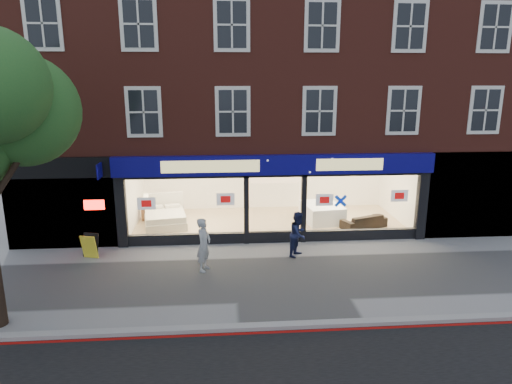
{
  "coord_description": "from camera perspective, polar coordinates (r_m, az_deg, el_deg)",
  "views": [
    {
      "loc": [
        -1.92,
        -12.8,
        5.94
      ],
      "look_at": [
        -0.74,
        2.5,
        2.07
      ],
      "focal_mm": 32.0,
      "sensor_mm": 36.0,
      "label": 1
    }
  ],
  "objects": [
    {
      "name": "pedestrian_grey",
      "position": [
        14.46,
        -6.55,
        -6.54
      ],
      "size": [
        0.6,
        0.73,
        1.71
      ],
      "primitive_type": "imported",
      "rotation": [
        0.0,
        0.0,
        1.21
      ],
      "color": "#A4A7AB",
      "rests_on": "ground"
    },
    {
      "name": "pedestrian_blue",
      "position": [
        15.59,
        5.32,
        -5.25
      ],
      "size": [
        0.91,
        0.96,
        1.55
      ],
      "primitive_type": "imported",
      "rotation": [
        0.0,
        0.0,
        0.97
      ],
      "color": "#171C40",
      "rests_on": "ground"
    },
    {
      "name": "kerb_line",
      "position": [
        11.53,
        6.09,
        -16.9
      ],
      "size": [
        60.0,
        0.1,
        0.01
      ],
      "primitive_type": "cube",
      "color": "#8C0A07",
      "rests_on": "ground"
    },
    {
      "name": "sofa",
      "position": [
        18.72,
        13.31,
        -3.55
      ],
      "size": [
        1.98,
        1.34,
        0.54
      ],
      "primitive_type": "imported",
      "rotation": [
        0.0,
        0.0,
        3.51
      ],
      "color": "black",
      "rests_on": "showroom_floor"
    },
    {
      "name": "mattress_stack",
      "position": [
        19.23,
        8.23,
        -2.55
      ],
      "size": [
        1.68,
        2.01,
        0.72
      ],
      "rotation": [
        0.0,
        0.0,
        0.14
      ],
      "color": "white",
      "rests_on": "showroom_floor"
    },
    {
      "name": "bedside_table",
      "position": [
        19.76,
        -13.49,
        -2.6
      ],
      "size": [
        0.5,
        0.5,
        0.55
      ],
      "primitive_type": "cube",
      "rotation": [
        0.0,
        0.0,
        0.11
      ],
      "color": "brown",
      "rests_on": "showroom_floor"
    },
    {
      "name": "ground",
      "position": [
        14.24,
        3.82,
        -10.53
      ],
      "size": [
        120.0,
        120.0,
        0.0
      ],
      "primitive_type": "plane",
      "color": "gray",
      "rests_on": "ground"
    },
    {
      "name": "showroom_floor",
      "position": [
        19.09,
        1.59,
        -3.82
      ],
      "size": [
        11.0,
        4.5,
        0.1
      ],
      "primitive_type": "cube",
      "color": "tan",
      "rests_on": "ground"
    },
    {
      "name": "a_board",
      "position": [
        16.44,
        -20.04,
        -6.36
      ],
      "size": [
        0.62,
        0.49,
        0.84
      ],
      "primitive_type": "cube",
      "rotation": [
        0.0,
        0.0,
        -0.29
      ],
      "color": "yellow",
      "rests_on": "ground"
    },
    {
      "name": "kerb_stone",
      "position": [
        11.68,
        5.91,
        -16.17
      ],
      "size": [
        60.0,
        0.25,
        0.12
      ],
      "primitive_type": "cube",
      "color": "gray",
      "rests_on": "ground"
    },
    {
      "name": "building",
      "position": [
        19.84,
        1.15,
        16.26
      ],
      "size": [
        19.0,
        8.26,
        10.3
      ],
      "color": "maroon",
      "rests_on": "ground"
    },
    {
      "name": "display_bed",
      "position": [
        18.91,
        -11.31,
        -3.1
      ],
      "size": [
        1.97,
        2.26,
        1.13
      ],
      "rotation": [
        0.0,
        0.0,
        0.17
      ],
      "color": "beige",
      "rests_on": "showroom_floor"
    }
  ]
}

